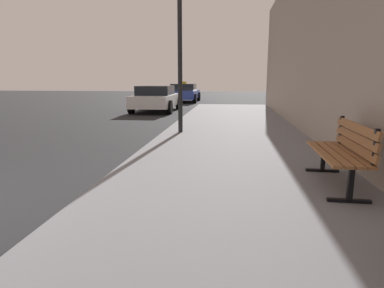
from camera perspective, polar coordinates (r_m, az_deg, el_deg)
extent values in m
cube|color=slate|center=(3.41, 8.78, -15.14)|extent=(4.00, 32.00, 0.15)
cube|color=brown|center=(4.77, 21.87, -1.42)|extent=(0.16, 1.56, 0.04)
cube|color=brown|center=(4.80, 23.32, -1.46)|extent=(0.16, 1.56, 0.04)
cube|color=brown|center=(4.84, 24.75, -1.49)|extent=(0.16, 1.56, 0.04)
cube|color=brown|center=(4.88, 26.16, -1.52)|extent=(0.16, 1.56, 0.04)
cube|color=brown|center=(4.87, 26.63, -0.38)|extent=(0.10, 1.56, 0.11)
cube|color=brown|center=(4.84, 26.76, 1.12)|extent=(0.10, 1.56, 0.11)
cube|color=brown|center=(4.83, 26.90, 2.64)|extent=(0.10, 1.56, 0.11)
cube|color=black|center=(4.27, 26.10, -6.37)|extent=(0.06, 0.06, 0.45)
cube|color=black|center=(4.33, 25.86, -8.96)|extent=(0.50, 0.08, 0.04)
cube|color=black|center=(4.24, 29.58, -0.59)|extent=(0.05, 0.05, 0.44)
cube|color=black|center=(5.49, 22.07, -2.26)|extent=(0.06, 0.06, 0.45)
cube|color=black|center=(5.54, 21.92, -4.32)|extent=(0.50, 0.08, 0.04)
cube|color=black|center=(5.47, 24.76, 2.23)|extent=(0.05, 0.05, 0.44)
cylinder|color=black|center=(8.91, -2.14, 15.98)|extent=(0.12, 0.12, 4.32)
cube|color=white|center=(16.49, -6.26, 7.64)|extent=(1.81, 4.14, 0.55)
cube|color=black|center=(16.27, -6.46, 9.35)|extent=(1.59, 1.86, 0.45)
cylinder|color=black|center=(18.01, -8.12, 7.18)|extent=(0.22, 0.64, 0.64)
cylinder|color=black|center=(17.63, -2.39, 7.20)|extent=(0.22, 0.64, 0.64)
cylinder|color=black|center=(15.47, -10.63, 6.44)|extent=(0.22, 0.64, 0.64)
cylinder|color=black|center=(15.03, -4.00, 6.47)|extent=(0.22, 0.64, 0.64)
cube|color=#233899|center=(23.30, -1.37, 8.76)|extent=(1.81, 4.24, 0.55)
cube|color=black|center=(23.07, -1.46, 9.98)|extent=(1.59, 1.91, 0.45)
cube|color=yellow|center=(23.07, -1.46, 10.74)|extent=(0.36, 0.14, 0.16)
cylinder|color=black|center=(24.79, -3.02, 8.39)|extent=(0.22, 0.64, 0.64)
cylinder|color=black|center=(24.55, 1.20, 8.37)|extent=(0.22, 0.64, 0.64)
cylinder|color=black|center=(22.12, -4.22, 8.02)|extent=(0.22, 0.64, 0.64)
cylinder|color=black|center=(21.85, 0.49, 8.01)|extent=(0.22, 0.64, 0.64)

